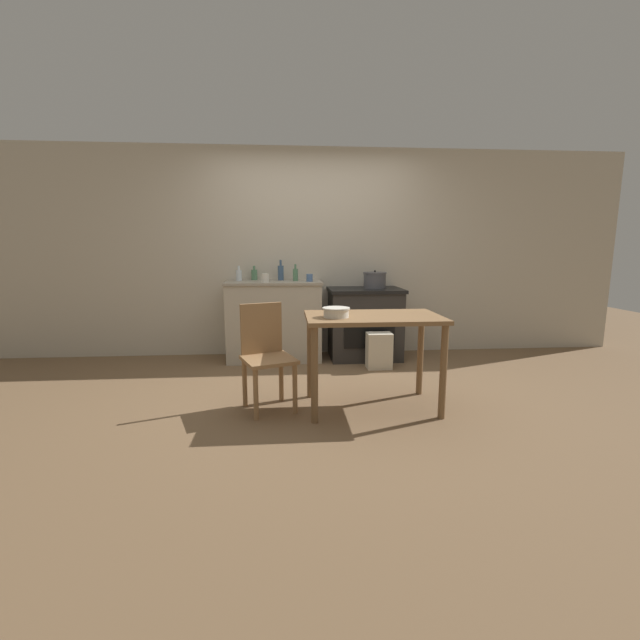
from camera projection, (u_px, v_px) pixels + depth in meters
ground_plane at (324, 392)px, 4.03m from camera, size 14.00×14.00×0.00m
wall_back at (313, 253)px, 5.37m from camera, size 8.00×0.07×2.55m
counter_cabinet at (274, 320)px, 5.16m from camera, size 1.14×0.59×0.95m
stove at (365, 323)px, 5.23m from camera, size 0.88×0.65×0.86m
work_table at (373, 330)px, 3.55m from camera, size 1.11×0.67×0.80m
chair at (266, 353)px, 3.59m from camera, size 0.51×0.51×0.88m
flour_sack at (379, 351)px, 4.80m from camera, size 0.28×0.19×0.40m
stock_pot at (375, 280)px, 5.17m from camera, size 0.28×0.28×0.22m
mixing_bowl_large at (336, 312)px, 3.42m from camera, size 0.22×0.22×0.08m
bottle_far_left at (254, 275)px, 5.24m from camera, size 0.07×0.07×0.17m
bottle_left at (295, 274)px, 5.12m from camera, size 0.06×0.06×0.20m
bottle_mid_left at (281, 272)px, 5.21m from camera, size 0.07×0.07×0.25m
bottle_center_left at (239, 275)px, 5.10m from camera, size 0.07×0.07×0.18m
cup_center at (265, 278)px, 4.91m from camera, size 0.09×0.09×0.10m
cup_center_right at (310, 278)px, 5.03m from camera, size 0.07×0.07×0.09m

